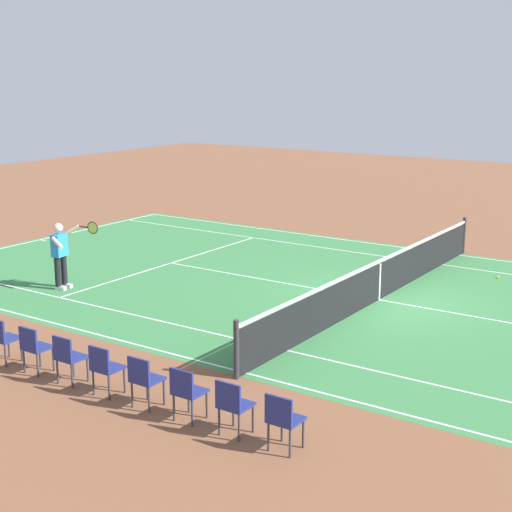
# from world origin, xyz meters

# --- Properties ---
(ground_plane) EXTENTS (60.00, 60.00, 0.00)m
(ground_plane) POSITION_xyz_m (0.00, 0.00, 0.00)
(ground_plane) COLOR brown
(court_slab) EXTENTS (24.20, 11.40, 0.00)m
(court_slab) POSITION_xyz_m (0.00, 0.00, 0.00)
(court_slab) COLOR #387A42
(court_slab) RESTS_ON ground_plane
(court_line_markings) EXTENTS (23.85, 11.05, 0.01)m
(court_line_markings) POSITION_xyz_m (0.00, 0.00, 0.00)
(court_line_markings) COLOR white
(court_line_markings) RESTS_ON ground_plane
(tennis_net) EXTENTS (0.10, 11.70, 1.08)m
(tennis_net) POSITION_xyz_m (0.00, 0.00, 0.49)
(tennis_net) COLOR #2D2D33
(tennis_net) RESTS_ON ground_plane
(tennis_player_near) EXTENTS (1.02, 0.82, 1.70)m
(tennis_player_near) POSITION_xyz_m (6.95, 3.49, 0.93)
(tennis_player_near) COLOR black
(tennis_player_near) RESTS_ON ground_plane
(tennis_ball) EXTENTS (0.07, 0.07, 0.07)m
(tennis_ball) POSITION_xyz_m (-1.75, -3.53, 0.03)
(tennis_ball) COLOR #CCE01E
(tennis_ball) RESTS_ON ground_plane
(spectator_chair_0) EXTENTS (0.44, 0.44, 0.88)m
(spectator_chair_0) POSITION_xyz_m (-2.09, 7.61, 0.52)
(spectator_chair_0) COLOR #38383D
(spectator_chair_0) RESTS_ON ground_plane
(spectator_chair_1) EXTENTS (0.44, 0.44, 0.88)m
(spectator_chair_1) POSITION_xyz_m (-1.22, 7.61, 0.52)
(spectator_chair_1) COLOR #38383D
(spectator_chair_1) RESTS_ON ground_plane
(spectator_chair_2) EXTENTS (0.44, 0.44, 0.88)m
(spectator_chair_2) POSITION_xyz_m (-0.35, 7.61, 0.52)
(spectator_chair_2) COLOR #38383D
(spectator_chair_2) RESTS_ON ground_plane
(spectator_chair_3) EXTENTS (0.44, 0.44, 0.88)m
(spectator_chair_3) POSITION_xyz_m (0.51, 7.61, 0.52)
(spectator_chair_3) COLOR #38383D
(spectator_chair_3) RESTS_ON ground_plane
(spectator_chair_4) EXTENTS (0.44, 0.44, 0.88)m
(spectator_chair_4) POSITION_xyz_m (1.38, 7.61, 0.52)
(spectator_chair_4) COLOR #38383D
(spectator_chair_4) RESTS_ON ground_plane
(spectator_chair_5) EXTENTS (0.44, 0.44, 0.88)m
(spectator_chair_5) POSITION_xyz_m (2.25, 7.61, 0.52)
(spectator_chair_5) COLOR #38383D
(spectator_chair_5) RESTS_ON ground_plane
(spectator_chair_6) EXTENTS (0.44, 0.44, 0.88)m
(spectator_chair_6) POSITION_xyz_m (3.12, 7.61, 0.52)
(spectator_chair_6) COLOR #38383D
(spectator_chair_6) RESTS_ON ground_plane
(spectator_chair_7) EXTENTS (0.44, 0.44, 0.88)m
(spectator_chair_7) POSITION_xyz_m (3.99, 7.61, 0.52)
(spectator_chair_7) COLOR #38383D
(spectator_chair_7) RESTS_ON ground_plane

